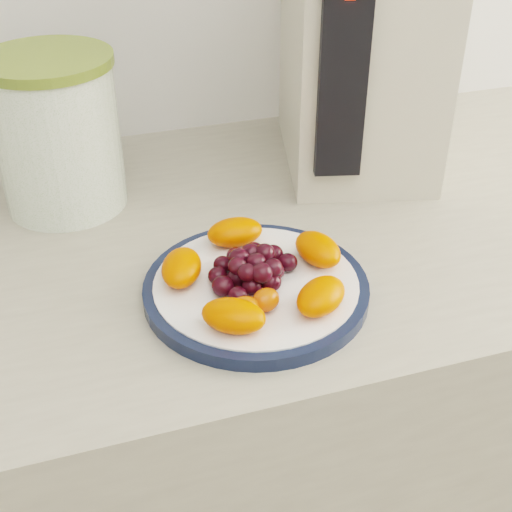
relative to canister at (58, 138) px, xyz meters
name	(u,v)px	position (x,y,z in m)	size (l,w,h in m)	color
counter	(238,468)	(0.19, -0.12, -0.54)	(3.50, 0.60, 0.90)	#A69F8A
cabinet_face	(238,480)	(0.19, -0.12, -0.57)	(3.48, 0.58, 0.84)	#8D754E
plate_rim	(256,289)	(0.17, -0.26, -0.08)	(0.24, 0.24, 0.01)	#121B34
plate_face	(256,288)	(0.17, -0.26, -0.08)	(0.22, 0.22, 0.02)	white
canister	(58,138)	(0.00, 0.00, 0.00)	(0.15, 0.15, 0.18)	#366916
canister_lid	(45,61)	(0.00, 0.00, 0.10)	(0.16, 0.16, 0.01)	olive
appliance_body	(361,44)	(0.40, 0.01, 0.07)	(0.19, 0.26, 0.33)	beige
appliance_panel	(343,78)	(0.32, -0.11, 0.08)	(0.06, 0.02, 0.24)	black
fruit_plate	(255,271)	(0.17, -0.26, -0.06)	(0.21, 0.20, 0.04)	#F14200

